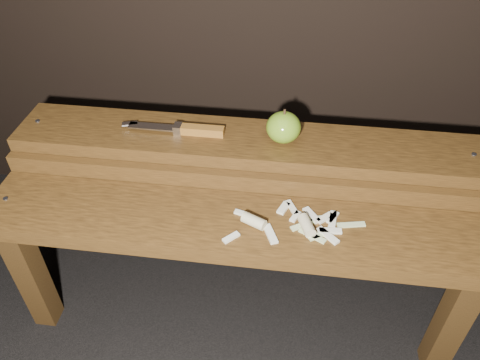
# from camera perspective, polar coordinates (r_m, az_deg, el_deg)

# --- Properties ---
(ground) EXTENTS (60.00, 60.00, 0.00)m
(ground) POSITION_cam_1_polar(r_m,az_deg,el_deg) (1.44, -0.32, -15.29)
(ground) COLOR black
(bench_front_tier) EXTENTS (1.20, 0.20, 0.42)m
(bench_front_tier) POSITION_cam_1_polar(r_m,az_deg,el_deg) (1.12, -0.81, -7.74)
(bench_front_tier) COLOR #35210D
(bench_front_tier) RESTS_ON ground
(bench_rear_tier) EXTENTS (1.20, 0.21, 0.50)m
(bench_rear_tier) POSITION_cam_1_polar(r_m,az_deg,el_deg) (1.25, 0.64, 1.88)
(bench_rear_tier) COLOR #35210D
(bench_rear_tier) RESTS_ON ground
(apple) EXTENTS (0.09, 0.09, 0.09)m
(apple) POSITION_cam_1_polar(r_m,az_deg,el_deg) (1.17, 5.33, 6.41)
(apple) COLOR olive
(apple) RESTS_ON bench_rear_tier
(knife) EXTENTS (0.27, 0.04, 0.02)m
(knife) POSITION_cam_1_polar(r_m,az_deg,el_deg) (1.21, -6.19, 6.14)
(knife) COLOR brown
(knife) RESTS_ON bench_rear_tier
(apple_scraps) EXTENTS (0.32, 0.16, 0.03)m
(apple_scraps) POSITION_cam_1_polar(r_m,az_deg,el_deg) (1.07, 6.44, -5.26)
(apple_scraps) COLOR beige
(apple_scraps) RESTS_ON bench_front_tier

